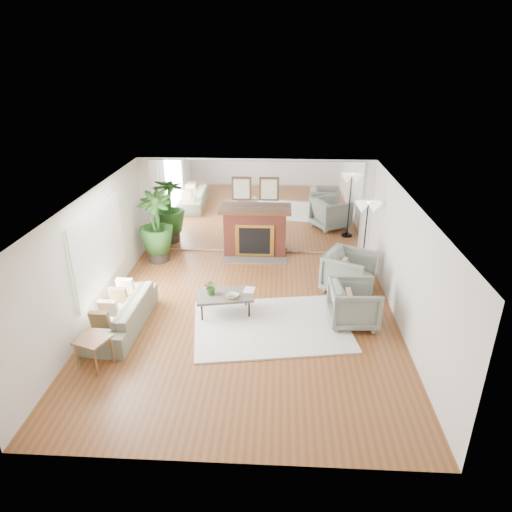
# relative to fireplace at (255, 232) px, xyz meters

# --- Properties ---
(ground) EXTENTS (7.00, 7.00, 0.00)m
(ground) POSITION_rel_fireplace_xyz_m (0.00, -3.26, -0.66)
(ground) COLOR brown
(ground) RESTS_ON ground
(wall_left) EXTENTS (0.02, 7.00, 2.50)m
(wall_left) POSITION_rel_fireplace_xyz_m (-2.99, -3.26, 0.59)
(wall_left) COLOR silver
(wall_left) RESTS_ON ground
(wall_right) EXTENTS (0.02, 7.00, 2.50)m
(wall_right) POSITION_rel_fireplace_xyz_m (2.99, -3.26, 0.59)
(wall_right) COLOR silver
(wall_right) RESTS_ON ground
(wall_back) EXTENTS (6.00, 0.02, 2.50)m
(wall_back) POSITION_rel_fireplace_xyz_m (0.00, 0.23, 0.59)
(wall_back) COLOR silver
(wall_back) RESTS_ON ground
(mirror_panel) EXTENTS (5.40, 0.04, 2.40)m
(mirror_panel) POSITION_rel_fireplace_xyz_m (0.00, 0.21, 0.59)
(mirror_panel) COLOR silver
(mirror_panel) RESTS_ON wall_back
(window_panel) EXTENTS (0.04, 2.40, 1.50)m
(window_panel) POSITION_rel_fireplace_xyz_m (-2.96, -2.86, 0.69)
(window_panel) COLOR #B2E09E
(window_panel) RESTS_ON wall_left
(fireplace) EXTENTS (1.85, 0.83, 2.05)m
(fireplace) POSITION_rel_fireplace_xyz_m (0.00, 0.00, 0.00)
(fireplace) COLOR maroon
(fireplace) RESTS_ON ground
(area_rug) EXTENTS (3.27, 2.57, 0.03)m
(area_rug) POSITION_rel_fireplace_xyz_m (0.51, -3.46, -0.64)
(area_rug) COLOR white
(area_rug) RESTS_ON ground
(coffee_table) EXTENTS (1.23, 0.87, 0.45)m
(coffee_table) POSITION_rel_fireplace_xyz_m (-0.45, -3.03, -0.25)
(coffee_table) COLOR #594F46
(coffee_table) RESTS_ON ground
(sofa) EXTENTS (0.90, 2.15, 0.62)m
(sofa) POSITION_rel_fireplace_xyz_m (-2.38, -3.64, -0.35)
(sofa) COLOR gray
(sofa) RESTS_ON ground
(armchair_back) EXTENTS (1.33, 1.32, 0.91)m
(armchair_back) POSITION_rel_fireplace_xyz_m (2.18, -1.85, -0.21)
(armchair_back) COLOR gray
(armchair_back) RESTS_ON ground
(armchair_front) EXTENTS (0.97, 0.95, 0.85)m
(armchair_front) POSITION_rel_fireplace_xyz_m (2.11, -3.25, -0.23)
(armchair_front) COLOR gray
(armchair_front) RESTS_ON ground
(side_table) EXTENTS (0.63, 0.63, 0.56)m
(side_table) POSITION_rel_fireplace_xyz_m (-2.42, -4.87, -0.19)
(side_table) COLOR brown
(side_table) RESTS_ON ground
(potted_ficus) EXTENTS (0.93, 0.93, 1.83)m
(potted_ficus) POSITION_rel_fireplace_xyz_m (-2.45, -0.49, 0.32)
(potted_ficus) COLOR black
(potted_ficus) RESTS_ON ground
(floor_lamp) EXTENTS (0.60, 0.33, 1.84)m
(floor_lamp) POSITION_rel_fireplace_xyz_m (2.61, -1.13, 0.91)
(floor_lamp) COLOR black
(floor_lamp) RESTS_ON ground
(tabletop_plant) EXTENTS (0.34, 0.31, 0.32)m
(tabletop_plant) POSITION_rel_fireplace_xyz_m (-0.70, -3.03, -0.05)
(tabletop_plant) COLOR #2B5A21
(tabletop_plant) RESTS_ON coffee_table
(fruit_bowl) EXTENTS (0.31, 0.31, 0.06)m
(fruit_bowl) POSITION_rel_fireplace_xyz_m (-0.28, -3.16, -0.18)
(fruit_bowl) COLOR brown
(fruit_bowl) RESTS_ON coffee_table
(book) EXTENTS (0.25, 0.32, 0.02)m
(book) POSITION_rel_fireplace_xyz_m (-0.06, -2.84, -0.20)
(book) COLOR brown
(book) RESTS_ON coffee_table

